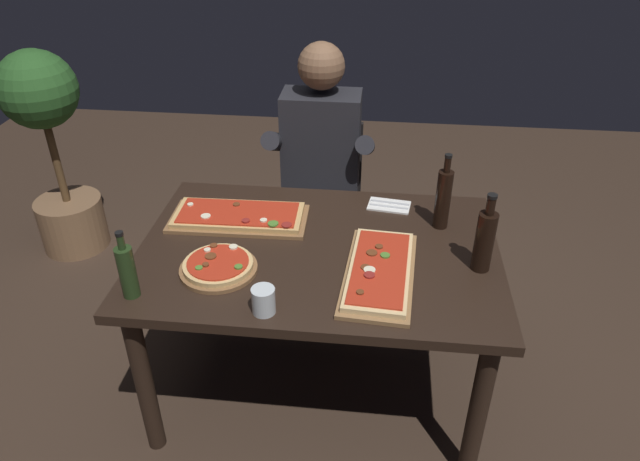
# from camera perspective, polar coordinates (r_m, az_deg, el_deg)

# --- Properties ---
(ground_plane) EXTENTS (6.40, 6.40, 0.00)m
(ground_plane) POSITION_cam_1_polar(r_m,az_deg,el_deg) (2.76, -0.12, -14.57)
(ground_plane) COLOR #38281E
(dining_table) EXTENTS (1.40, 0.96, 0.74)m
(dining_table) POSITION_cam_1_polar(r_m,az_deg,el_deg) (2.33, -0.13, -3.68)
(dining_table) COLOR black
(dining_table) RESTS_ON ground_plane
(pizza_rectangular_front) EXTENTS (0.58, 0.27, 0.05)m
(pizza_rectangular_front) POSITION_cam_1_polar(r_m,az_deg,el_deg) (2.46, -7.94, 1.36)
(pizza_rectangular_front) COLOR brown
(pizza_rectangular_front) RESTS_ON dining_table
(pizza_rectangular_left) EXTENTS (0.28, 0.55, 0.05)m
(pizza_rectangular_left) POSITION_cam_1_polar(r_m,az_deg,el_deg) (2.13, 5.82, -3.97)
(pizza_rectangular_left) COLOR olive
(pizza_rectangular_left) RESTS_ON dining_table
(pizza_round_far) EXTENTS (0.29, 0.29, 0.05)m
(pizza_round_far) POSITION_cam_1_polar(r_m,az_deg,el_deg) (2.17, -9.91, -3.47)
(pizza_round_far) COLOR brown
(pizza_round_far) RESTS_ON dining_table
(wine_bottle_dark) EXTENTS (0.06, 0.06, 0.32)m
(wine_bottle_dark) POSITION_cam_1_polar(r_m,az_deg,el_deg) (2.39, 11.95, 3.14)
(wine_bottle_dark) COLOR black
(wine_bottle_dark) RESTS_ON dining_table
(oil_bottle_amber) EXTENTS (0.06, 0.06, 0.26)m
(oil_bottle_amber) POSITION_cam_1_polar(r_m,az_deg,el_deg) (2.08, -18.33, -3.74)
(oil_bottle_amber) COLOR #233819
(oil_bottle_amber) RESTS_ON dining_table
(vinegar_bottle_green) EXTENTS (0.07, 0.07, 0.31)m
(vinegar_bottle_green) POSITION_cam_1_polar(r_m,az_deg,el_deg) (2.18, 15.79, -0.85)
(vinegar_bottle_green) COLOR black
(vinegar_bottle_green) RESTS_ON dining_table
(tumbler_near_camera) EXTENTS (0.08, 0.08, 0.09)m
(tumbler_near_camera) POSITION_cam_1_polar(r_m,az_deg,el_deg) (1.95, -5.54, -6.95)
(tumbler_near_camera) COLOR silver
(tumbler_near_camera) RESTS_ON dining_table
(napkin_cutlery_set) EXTENTS (0.19, 0.13, 0.01)m
(napkin_cutlery_set) POSITION_cam_1_polar(r_m,az_deg,el_deg) (2.56, 6.77, 2.44)
(napkin_cutlery_set) COLOR white
(napkin_cutlery_set) RESTS_ON dining_table
(diner_chair) EXTENTS (0.44, 0.44, 0.87)m
(diner_chair) POSITION_cam_1_polar(r_m,az_deg,el_deg) (3.14, 0.26, 3.24)
(diner_chair) COLOR black
(diner_chair) RESTS_ON ground_plane
(seated_diner) EXTENTS (0.53, 0.41, 1.33)m
(seated_diner) POSITION_cam_1_polar(r_m,az_deg,el_deg) (2.91, 0.02, 6.50)
(seated_diner) COLOR #23232D
(seated_diner) RESTS_ON ground_plane
(potted_plant_corner) EXTENTS (0.42, 0.42, 1.20)m
(potted_plant_corner) POSITION_cam_1_polar(r_m,az_deg,el_deg) (3.63, -24.72, 7.62)
(potted_plant_corner) COLOR #846042
(potted_plant_corner) RESTS_ON ground_plane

